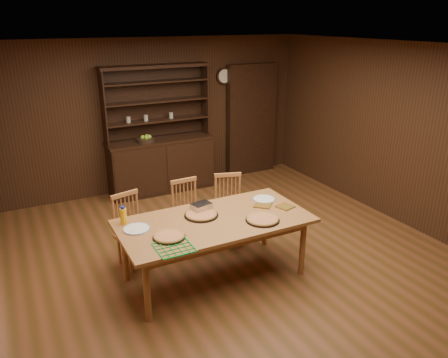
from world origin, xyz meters
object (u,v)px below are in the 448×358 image
chair_center (187,212)px  chair_right (229,206)px  china_hutch (161,158)px  dining_table (215,225)px  juice_bottle (123,216)px  chair_left (131,227)px

chair_center → chair_right: chair_right is taller
china_hutch → dining_table: (-0.39, -2.94, 0.09)m
dining_table → juice_bottle: 1.02m
dining_table → chair_right: (0.59, 0.76, -0.19)m
chair_left → juice_bottle: juice_bottle is taller
china_hutch → chair_right: (0.20, -2.17, -0.10)m
china_hutch → chair_center: bearing=-100.2°
chair_left → juice_bottle: (-0.17, -0.41, 0.36)m
dining_table → chair_right: bearing=52.4°
chair_center → chair_left: bearing=-176.5°
chair_center → juice_bottle: size_ratio=4.41×
dining_table → chair_left: bearing=134.9°
juice_bottle → china_hutch: bearing=62.6°
dining_table → chair_center: size_ratio=2.32×
china_hutch → chair_left: china_hutch is taller
chair_left → chair_right: (1.36, -0.01, 0.01)m
china_hutch → dining_table: china_hutch is taller
dining_table → chair_left: (-0.77, 0.77, -0.20)m
chair_center → chair_right: bearing=-11.4°
chair_center → chair_right: size_ratio=0.99×
chair_right → juice_bottle: size_ratio=4.45×
chair_right → juice_bottle: 1.62m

